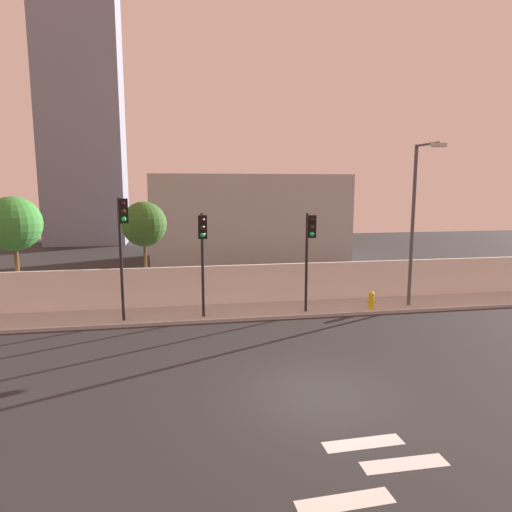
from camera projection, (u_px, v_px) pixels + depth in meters
ground_plane at (317, 395)px, 12.19m from camera, size 80.00×80.00×0.00m
sidewalk at (261, 311)px, 20.16m from camera, size 36.00×2.40×0.15m
perimeter_wall at (256, 283)px, 21.27m from camera, size 36.00×0.18×1.80m
crosswalk_marking at (375, 498)px, 8.17m from camera, size 3.48×3.91×0.01m
traffic_light_left at (203, 243)px, 17.83m from camera, size 0.35×1.63×4.35m
traffic_light_center at (309, 242)px, 18.64m from camera, size 0.43×1.53×4.29m
traffic_light_right at (122, 234)px, 17.24m from camera, size 0.57×1.71×4.98m
street_lamp_curbside at (416, 214)px, 20.04m from camera, size 0.61×1.78×7.23m
fire_hydrant at (371, 300)px, 20.15m from camera, size 0.44×0.26×0.80m
roadside_tree_leftmost at (14, 224)px, 19.77m from camera, size 2.39×2.39×5.15m
roadside_tree_midleft at (144, 224)px, 20.75m from camera, size 2.06×2.06×4.89m
low_building_distant at (248, 217)px, 34.88m from camera, size 14.72×6.00×6.43m
tower_on_skyline at (80, 85)px, 42.35m from camera, size 7.41×5.00×29.87m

